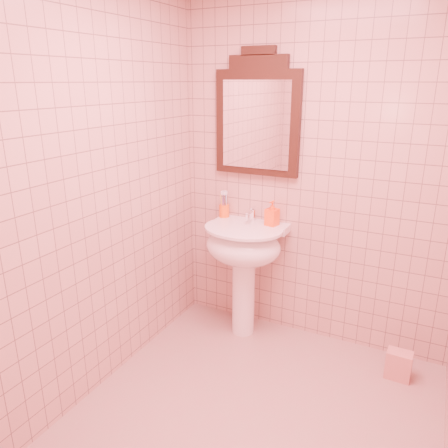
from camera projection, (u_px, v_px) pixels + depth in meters
The scene contains 8 objects.
floor at pixel (249, 425), 2.49m from camera, with size 2.20×2.20×0.00m, color tan.
back_wall at pixel (315, 174), 3.03m from camera, with size 2.00×0.02×2.50m, color #CB9D8E.
pedestal_sink at pixel (244, 253), 3.21m from camera, with size 0.58×0.58×0.86m.
faucet at pixel (252, 215), 3.24m from camera, with size 0.04×0.16×0.11m.
mirror at pixel (257, 118), 3.08m from camera, with size 0.63×0.06×0.88m.
toothbrush_cup at pixel (224, 210), 3.37m from camera, with size 0.08×0.08×0.18m.
soap_dispenser at pixel (272, 213), 3.16m from camera, with size 0.08×0.09×0.18m, color #FF5115.
towel at pixel (399, 365), 2.86m from camera, with size 0.16×0.11×0.19m, color #EB998A.
Camera 1 is at (0.77, -1.86, 1.87)m, focal length 35.00 mm.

